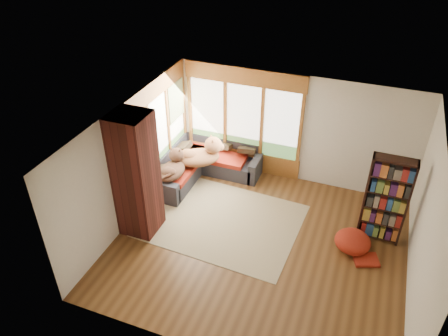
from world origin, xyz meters
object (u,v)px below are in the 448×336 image
Objects in this scene: area_rug at (222,221)px; dog_brindle at (173,163)px; sectional_sofa at (202,168)px; dog_tan at (202,151)px; brick_chimney at (136,175)px; bookshelf at (386,200)px; pouf at (353,241)px.

area_rug is 3.50× the size of dog_brindle.
sectional_sofa is 1.87× the size of dog_tan.
brick_chimney reaches higher than sectional_sofa.
bookshelf is at bearing -9.66° from sectional_sofa.
dog_brindle is at bearing 173.69° from pouf.
brick_chimney is at bearing -152.51° from area_rug.
pouf is (3.66, -1.16, -0.11)m from sectional_sofa.
area_rug is 1.76m from dog_tan.
dog_brindle is (-4.47, -0.07, -0.16)m from bookshelf.
bookshelf is 4.09m from dog_tan.
sectional_sofa is 3.84m from pouf.
sectional_sofa is at bearing 77.71° from brick_chimney.
dog_brindle reaches higher than area_rug.
sectional_sofa is 4.19m from bookshelf.
bookshelf is 2.07× the size of dog_brindle.
pouf is at bearing -18.34° from sectional_sofa.
dog_tan is at bearing -57.33° from sectional_sofa.
area_rug is at bearing -177.18° from pouf.
brick_chimney reaches higher than bookshelf.
sectional_sofa is 0.93m from dog_brindle.
bookshelf is at bearing 50.48° from pouf.
bookshelf is at bearing 17.28° from brick_chimney.
bookshelf is (4.09, -0.64, 0.63)m from sectional_sofa.
pouf is (-0.43, -0.52, -0.74)m from bookshelf.
dog_brindle is at bearing -179.05° from bookshelf.
bookshelf is at bearing -40.52° from dog_tan.
area_rug is at bearing -83.96° from dog_tan.
bookshelf reaches higher than sectional_sofa.
brick_chimney is 1.18× the size of sectional_sofa.
sectional_sofa is (0.45, 2.05, -1.00)m from brick_chimney.
sectional_sofa is at bearing -31.83° from dog_brindle.
bookshelf is (3.08, 0.65, 0.93)m from area_rug.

